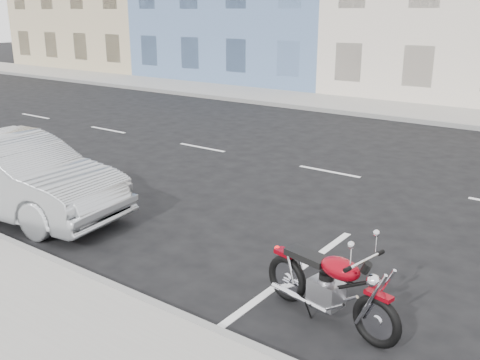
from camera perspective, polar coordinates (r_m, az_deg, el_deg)
The scene contains 5 objects.
ground at distance 12.30m, azimuth 17.81°, elevation -0.73°, with size 120.00×120.00×0.00m, color black.
sidewalk_far at distance 21.95m, azimuth 12.98°, elevation 7.66°, with size 80.00×3.40×0.15m, color gray.
curb_far at distance 20.42m, azimuth 11.03°, elevation 7.08°, with size 80.00×0.12×0.16m, color gray.
motorcycle at distance 6.38m, azimuth 14.66°, elevation -13.38°, with size 2.01×0.76×1.02m.
sedan_silver at distance 10.81m, azimuth -22.82°, elevation 0.39°, with size 1.58×4.54×1.49m, color #9A9EA1.
Camera 1 is at (3.55, -11.19, 3.68)m, focal length 40.00 mm.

